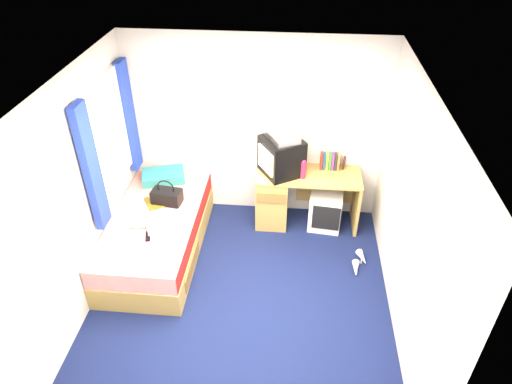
# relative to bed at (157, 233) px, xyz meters

# --- Properties ---
(ground) EXTENTS (3.40, 3.40, 0.00)m
(ground) POSITION_rel_bed_xyz_m (1.10, -0.69, -0.27)
(ground) COLOR #0C1438
(ground) RESTS_ON ground
(room_shell) EXTENTS (3.40, 3.40, 3.40)m
(room_shell) POSITION_rel_bed_xyz_m (1.10, -0.69, 1.18)
(room_shell) COLOR white
(room_shell) RESTS_ON ground
(bed) EXTENTS (1.01, 2.00, 0.54)m
(bed) POSITION_rel_bed_xyz_m (0.00, 0.00, 0.00)
(bed) COLOR tan
(bed) RESTS_ON ground
(pillow) EXTENTS (0.61, 0.48, 0.12)m
(pillow) POSITION_rel_bed_xyz_m (-0.08, 0.75, 0.33)
(pillow) COLOR #18539C
(pillow) RESTS_ON bed
(desk) EXTENTS (1.30, 0.55, 0.75)m
(desk) POSITION_rel_bed_xyz_m (1.52, 0.75, 0.14)
(desk) COLOR tan
(desk) RESTS_ON ground
(storage_cube) EXTENTS (0.44, 0.44, 0.51)m
(storage_cube) POSITION_rel_bed_xyz_m (2.04, 0.69, -0.01)
(storage_cube) COLOR silver
(storage_cube) RESTS_ON ground
(crt_tv) EXTENTS (0.62, 0.63, 0.47)m
(crt_tv) POSITION_rel_bed_xyz_m (1.44, 0.75, 0.72)
(crt_tv) COLOR black
(crt_tv) RESTS_ON desk
(vcr) EXTENTS (0.46, 0.50, 0.08)m
(vcr) POSITION_rel_bed_xyz_m (1.44, 0.75, 0.99)
(vcr) COLOR #B0B0B2
(vcr) RESTS_ON crt_tv
(book_row) EXTENTS (0.24, 0.13, 0.20)m
(book_row) POSITION_rel_bed_xyz_m (2.05, 0.91, 0.58)
(book_row) COLOR maroon
(book_row) RESTS_ON desk
(picture_frame) EXTENTS (0.05, 0.12, 0.14)m
(picture_frame) POSITION_rel_bed_xyz_m (2.23, 0.94, 0.55)
(picture_frame) COLOR black
(picture_frame) RESTS_ON desk
(pink_water_bottle) EXTENTS (0.07, 0.07, 0.22)m
(pink_water_bottle) POSITION_rel_bed_xyz_m (1.71, 0.65, 0.59)
(pink_water_bottle) COLOR #ED2145
(pink_water_bottle) RESTS_ON desk
(aerosol_can) EXTENTS (0.05, 0.05, 0.18)m
(aerosol_can) POSITION_rel_bed_xyz_m (1.68, 0.74, 0.57)
(aerosol_can) COLOR silver
(aerosol_can) RESTS_ON desk
(handbag) EXTENTS (0.37, 0.24, 0.32)m
(handbag) POSITION_rel_bed_xyz_m (0.09, 0.27, 0.37)
(handbag) COLOR black
(handbag) RESTS_ON bed
(towel) EXTENTS (0.33, 0.30, 0.09)m
(towel) POSITION_rel_bed_xyz_m (0.14, -0.24, 0.32)
(towel) COLOR white
(towel) RESTS_ON bed
(magazine) EXTENTS (0.33, 0.35, 0.01)m
(magazine) POSITION_rel_bed_xyz_m (-0.06, 0.25, 0.28)
(magazine) COLOR gold
(magazine) RESTS_ON bed
(water_bottle) EXTENTS (0.21, 0.09, 0.07)m
(water_bottle) POSITION_rel_bed_xyz_m (-0.14, -0.23, 0.31)
(water_bottle) COLOR silver
(water_bottle) RESTS_ON bed
(colour_swatch_fan) EXTENTS (0.23, 0.14, 0.01)m
(colour_swatch_fan) POSITION_rel_bed_xyz_m (-0.04, -0.51, 0.28)
(colour_swatch_fan) COLOR yellow
(colour_swatch_fan) RESTS_ON bed
(remote_control) EXTENTS (0.09, 0.17, 0.02)m
(remote_control) POSITION_rel_bed_xyz_m (0.04, -0.38, 0.28)
(remote_control) COLOR black
(remote_control) RESTS_ON bed
(window_assembly) EXTENTS (0.11, 1.42, 1.40)m
(window_assembly) POSITION_rel_bed_xyz_m (-0.45, 0.21, 1.15)
(window_assembly) COLOR silver
(window_assembly) RESTS_ON room_shell
(white_heels) EXTENTS (0.23, 0.42, 0.09)m
(white_heels) POSITION_rel_bed_xyz_m (2.43, -0.05, -0.23)
(white_heels) COLOR white
(white_heels) RESTS_ON ground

